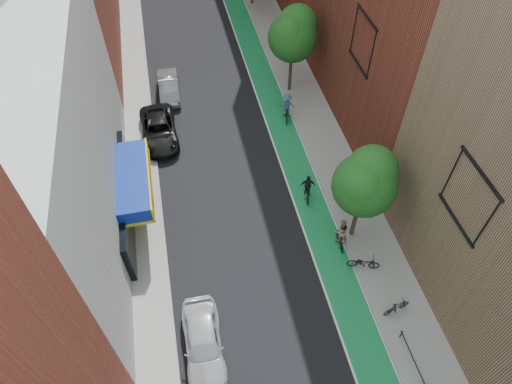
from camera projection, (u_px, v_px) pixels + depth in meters
bike_lane at (263, 78)px, 36.52m from camera, size 2.00×68.00×0.01m
sidewalk_left at (137, 94)px, 35.09m from camera, size 2.00×68.00×0.15m
sidewalk_right at (293, 74)px, 36.81m from camera, size 3.00×68.00×0.15m
building_left_white at (20, 157)px, 22.28m from camera, size 8.00×20.00×12.00m
tree_near at (366, 181)px, 23.06m from camera, size 3.40×3.36×6.42m
tree_mid at (293, 33)px, 31.78m from camera, size 3.55×3.53×6.74m
parked_car_white at (203, 342)px, 21.61m from camera, size 1.91×4.61×1.56m
parked_car_black at (159, 130)px, 31.45m from camera, size 2.50×5.23×1.44m
parked_car_silver at (169, 87)px, 34.65m from camera, size 1.55×4.21×1.38m
cyclist_lane_near at (341, 234)px, 25.50m from camera, size 0.88×1.57×2.06m
cyclist_lane_mid at (308, 190)px, 27.84m from camera, size 0.99×1.60×1.93m
cyclist_lane_far at (287, 108)px, 32.67m from camera, size 1.23×1.92×2.06m
parked_bike_mid at (397, 307)px, 22.96m from camera, size 1.60×0.75×0.93m
parked_bike_far at (363, 263)px, 24.65m from camera, size 1.88×1.14×0.93m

